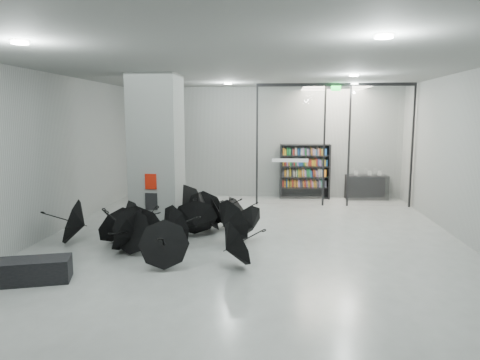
# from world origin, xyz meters

# --- Properties ---
(room) EXTENTS (14.00, 14.02, 4.01)m
(room) POSITION_xyz_m (0.00, 0.00, 2.84)
(room) COLOR gray
(room) RESTS_ON ground
(column) EXTENTS (1.20, 1.20, 4.00)m
(column) POSITION_xyz_m (-2.50, 2.00, 2.00)
(column) COLOR slate
(column) RESTS_ON ground
(fire_cabinet) EXTENTS (0.28, 0.04, 0.38)m
(fire_cabinet) POSITION_xyz_m (-2.50, 1.38, 1.35)
(fire_cabinet) COLOR #A50A07
(fire_cabinet) RESTS_ON column
(info_panel) EXTENTS (0.30, 0.03, 0.42)m
(info_panel) POSITION_xyz_m (-2.50, 1.38, 0.85)
(info_panel) COLOR black
(info_panel) RESTS_ON column
(exit_sign) EXTENTS (0.30, 0.06, 0.15)m
(exit_sign) POSITION_xyz_m (2.40, 5.30, 3.82)
(exit_sign) COLOR #0CE533
(exit_sign) RESTS_ON room
(glass_partition) EXTENTS (5.06, 0.08, 4.00)m
(glass_partition) POSITION_xyz_m (2.39, 5.50, 2.18)
(glass_partition) COLOR silver
(glass_partition) RESTS_ON ground
(bench) EXTENTS (1.42, 0.93, 0.42)m
(bench) POSITION_xyz_m (-3.72, -1.92, 0.21)
(bench) COLOR black
(bench) RESTS_ON ground
(bookshelf) EXTENTS (1.80, 0.48, 1.96)m
(bookshelf) POSITION_xyz_m (1.56, 6.75, 0.98)
(bookshelf) COLOR black
(bookshelf) RESTS_ON ground
(shop_counter) EXTENTS (1.49, 0.70, 0.87)m
(shop_counter) POSITION_xyz_m (3.76, 6.79, 0.43)
(shop_counter) COLOR black
(shop_counter) RESTS_ON ground
(umbrella_cluster) EXTENTS (5.15, 4.68, 1.35)m
(umbrella_cluster) POSITION_xyz_m (-1.71, 0.86, 0.32)
(umbrella_cluster) COLOR black
(umbrella_cluster) RESTS_ON ground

